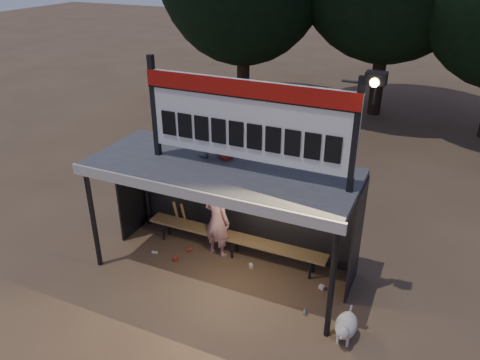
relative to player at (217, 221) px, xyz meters
name	(u,v)px	position (x,y,z in m)	size (l,w,h in m)	color
ground	(223,269)	(0.34, -0.44, -0.83)	(80.00, 80.00, 0.00)	brown
player	(217,221)	(0.00, 0.00, 0.00)	(0.61, 0.40, 1.66)	silver
child_a	(207,127)	(-0.12, -0.10, 2.07)	(0.57, 0.44, 1.17)	gray
child_b	(225,136)	(0.26, -0.08, 1.93)	(0.44, 0.28, 0.89)	#A62819
dugout_shelter	(227,184)	(0.34, -0.20, 1.01)	(5.10, 2.08, 2.32)	#424244
scoreboard_assembly	(249,118)	(0.90, -0.45, 2.49)	(4.10, 0.27, 1.99)	black
bench	(234,238)	(0.34, 0.11, -0.40)	(4.00, 0.35, 0.48)	olive
dog	(346,326)	(3.04, -1.31, -0.55)	(0.36, 0.81, 0.49)	silver
bats	(185,218)	(-1.02, 0.38, -0.40)	(0.47, 0.32, 0.84)	#9B7448
litter	(230,270)	(0.49, -0.44, -0.79)	(3.70, 0.97, 0.08)	#B3291E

